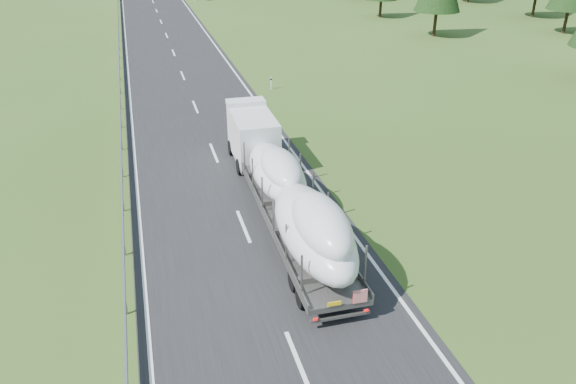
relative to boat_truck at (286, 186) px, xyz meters
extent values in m
plane|color=#314D19|center=(-1.99, -8.80, -1.91)|extent=(400.00, 400.00, 0.00)
cube|color=silver|center=(4.51, 21.20, -1.41)|extent=(0.12, 0.07, 1.00)
cube|color=black|center=(4.51, 21.20, -1.09)|extent=(0.13, 0.08, 0.12)
cylinder|color=black|center=(42.94, 34.16, -0.32)|extent=(0.36, 0.36, 3.19)
cylinder|color=black|center=(46.43, 44.53, -0.13)|extent=(0.36, 0.36, 3.56)
cylinder|color=black|center=(27.48, 36.69, -0.26)|extent=(0.36, 0.36, 3.29)
cylinder|color=black|center=(26.60, 49.84, -0.55)|extent=(0.36, 0.36, 2.71)
cube|color=silver|center=(0.00, 7.09, -0.23)|extent=(2.26, 4.45, 2.48)
cube|color=black|center=(0.00, 9.35, 0.21)|extent=(2.03, 0.10, 1.24)
cube|color=silver|center=(0.00, 9.04, 1.14)|extent=(2.22, 1.09, 0.27)
cube|color=#605D5A|center=(0.00, 6.21, -1.42)|extent=(2.24, 2.68, 0.22)
cylinder|color=black|center=(-1.02, 8.68, -1.47)|extent=(0.32, 0.89, 0.88)
cylinder|color=black|center=(1.02, 8.68, -1.47)|extent=(0.32, 0.89, 0.88)
cylinder|color=black|center=(-1.02, 5.85, -1.47)|extent=(0.32, 0.89, 0.88)
cylinder|color=black|center=(1.02, 5.85, -1.47)|extent=(0.32, 0.89, 0.88)
cube|color=#605D5A|center=(0.00, -1.31, -1.10)|extent=(2.54, 12.41, 0.23)
cube|color=#605D5A|center=(-1.18, -1.31, -0.88)|extent=(0.21, 12.38, 0.21)
cube|color=#605D5A|center=(1.18, -1.31, -0.88)|extent=(0.21, 12.38, 0.21)
cube|color=#605D5A|center=(-1.18, -6.61, -0.14)|extent=(0.06, 0.06, 1.68)
cube|color=#605D5A|center=(1.18, -6.61, -0.14)|extent=(0.06, 0.06, 1.68)
cube|color=#605D5A|center=(-1.18, -4.49, -0.14)|extent=(0.06, 0.06, 1.68)
cube|color=#605D5A|center=(1.18, -4.49, -0.14)|extent=(0.06, 0.06, 1.68)
cube|color=#605D5A|center=(-1.18, -2.37, -0.14)|extent=(0.06, 0.06, 1.68)
cube|color=#605D5A|center=(1.18, -2.37, -0.14)|extent=(0.06, 0.06, 1.68)
cube|color=#605D5A|center=(-1.18, -0.25, -0.14)|extent=(0.06, 0.06, 1.68)
cube|color=#605D5A|center=(1.18, -0.25, -0.14)|extent=(0.06, 0.06, 1.68)
cube|color=#605D5A|center=(-1.18, 1.88, -0.14)|extent=(0.06, 0.06, 1.68)
cube|color=#605D5A|center=(1.18, 1.88, -0.14)|extent=(0.06, 0.06, 1.68)
cube|color=#605D5A|center=(-1.18, 4.00, -0.14)|extent=(0.06, 0.06, 1.68)
cube|color=#605D5A|center=(1.18, 4.00, -0.14)|extent=(0.06, 0.06, 1.68)
cylinder|color=black|center=(-0.97, -6.08, -1.47)|extent=(0.36, 0.89, 0.88)
cylinder|color=black|center=(0.97, -6.08, -1.47)|extent=(0.36, 0.89, 0.88)
cylinder|color=black|center=(-0.97, -5.02, -1.47)|extent=(0.36, 0.89, 0.88)
cylinder|color=black|center=(0.97, -5.02, -1.47)|extent=(0.36, 0.89, 0.88)
cube|color=#605D5A|center=(0.00, -7.45, -1.51)|extent=(2.21, 0.13, 0.11)
cube|color=red|center=(0.66, -7.51, -0.72)|extent=(0.53, 0.04, 0.53)
cube|color=yellow|center=(-0.27, -7.51, -0.85)|extent=(0.49, 0.04, 0.16)
cube|color=red|center=(-0.93, -7.51, -1.38)|extent=(0.16, 0.05, 0.09)
cube|color=red|center=(0.93, -7.51, -1.38)|extent=(0.16, 0.05, 0.09)
ellipsoid|color=white|center=(0.00, -4.14, 0.10)|extent=(2.61, 7.19, 2.15)
ellipsoid|color=white|center=(0.00, -5.03, 0.85)|extent=(1.97, 4.56, 1.72)
ellipsoid|color=white|center=(0.00, 1.88, -0.14)|extent=(2.39, 6.53, 1.69)
ellipsoid|color=white|center=(0.00, 1.06, 0.45)|extent=(1.81, 4.14, 1.35)
camera|label=1|loc=(-5.93, -21.86, 11.19)|focal=35.00mm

